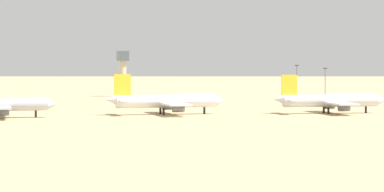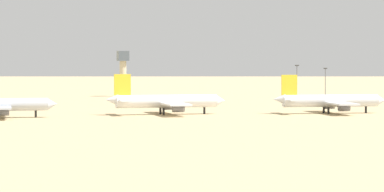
% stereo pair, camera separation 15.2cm
% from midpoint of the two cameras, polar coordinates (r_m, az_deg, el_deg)
% --- Properties ---
extents(ground, '(4000.00, 4000.00, 0.00)m').
position_cam_midpoint_polar(ground, '(304.60, -0.76, -1.20)').
color(ground, tan).
extents(ridge_center, '(308.57, 231.92, 107.04)m').
position_cam_midpoint_polar(ridge_center, '(1480.14, -5.34, 3.54)').
color(ridge_center, gray).
rests_on(ridge_center, ground).
extents(ridge_east, '(349.44, 282.51, 109.70)m').
position_cam_midpoint_polar(ridge_east, '(1462.61, 6.80, 3.60)').
color(ridge_east, gray).
rests_on(ridge_east, ground).
extents(parked_jet_yellow_4, '(39.47, 33.06, 13.06)m').
position_cam_midpoint_polar(parked_jet_yellow_4, '(315.11, -1.54, -0.31)').
color(parked_jet_yellow_4, white).
rests_on(parked_jet_yellow_4, ground).
extents(parked_jet_yellow_5, '(38.57, 32.53, 12.74)m').
position_cam_midpoint_polar(parked_jet_yellow_5, '(324.25, 7.99, -0.28)').
color(parked_jet_yellow_5, silver).
rests_on(parked_jet_yellow_5, ground).
extents(control_tower, '(5.20, 5.20, 21.71)m').
position_cam_midpoint_polar(control_tower, '(468.77, -4.02, 1.58)').
color(control_tower, '#C6B793').
rests_on(control_tower, ground).
extents(light_pole_west, '(1.80, 0.50, 15.26)m').
position_cam_midpoint_polar(light_pole_west, '(438.25, 6.12, 0.97)').
color(light_pole_west, '#59595E').
rests_on(light_pole_west, ground).
extents(light_pole_east, '(1.80, 0.50, 13.64)m').
position_cam_midpoint_polar(light_pole_east, '(474.92, 7.76, 0.95)').
color(light_pole_east, '#59595E').
rests_on(light_pole_east, ground).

